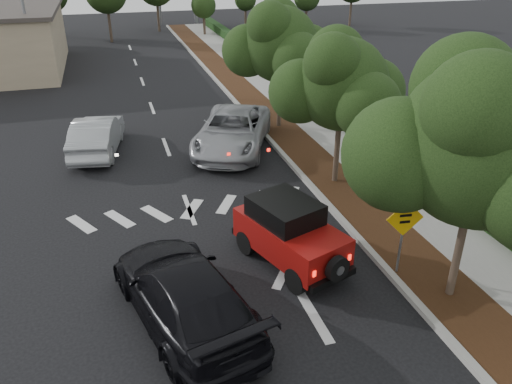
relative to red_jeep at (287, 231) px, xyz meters
name	(u,v)px	position (x,y,z in m)	size (l,w,h in m)	color
ground	(232,326)	(-2.14, -2.25, -0.95)	(120.00, 120.00, 0.00)	black
curb	(265,135)	(2.46, 9.75, -0.87)	(0.20, 70.00, 0.15)	#9E9B93
planting_strip	(286,133)	(3.46, 9.75, -0.89)	(1.80, 70.00, 0.12)	black
sidewalk	(323,129)	(5.36, 9.75, -0.89)	(2.00, 70.00, 0.12)	gray
hedge	(350,120)	(6.76, 9.75, -0.55)	(0.80, 70.00, 0.80)	black
transmission_tower	(179,24)	(3.86, 45.75, -0.95)	(7.00, 4.00, 28.00)	slate
street_tree_near	(448,296)	(3.46, -2.75, -0.95)	(3.80, 3.80, 5.92)	black
street_tree_mid	(334,183)	(3.46, 4.25, -0.95)	(3.20, 3.20, 5.32)	black
street_tree_far	(279,128)	(3.46, 10.75, -0.95)	(3.40, 3.40, 5.62)	black
light_pole_a	(38,81)	(-8.64, 23.75, -0.95)	(2.00, 0.22, 9.00)	slate
light_pole_b	(38,48)	(-9.64, 35.75, -0.95)	(2.00, 0.22, 9.00)	slate
red_jeep	(287,231)	(0.00, 0.00, 0.00)	(2.62, 3.80, 1.86)	black
silver_suv_ahead	(233,131)	(0.64, 8.72, -0.11)	(2.77, 6.01, 1.67)	#9FA0A6
black_suv_oncoming	(184,293)	(-3.14, -1.69, -0.15)	(2.22, 5.46, 1.58)	black
silver_sedan_oncoming	(97,135)	(-4.99, 9.99, -0.17)	(1.65, 4.73, 1.56)	#A5A9AD
speed_hump_sign	(403,227)	(2.65, -1.54, 0.56)	(1.02, 0.14, 2.18)	slate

